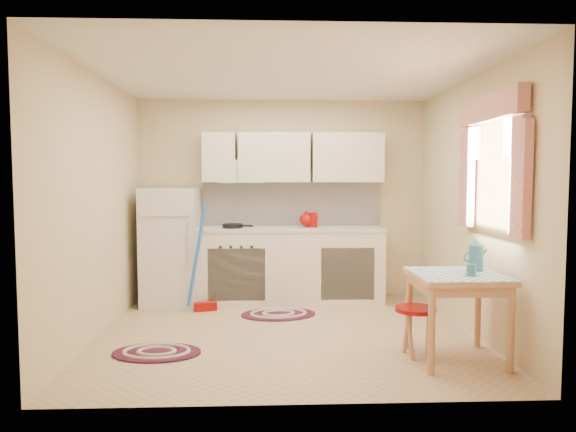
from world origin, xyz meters
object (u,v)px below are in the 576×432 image
(fridge, at_px, (171,246))
(stool, at_px, (415,332))
(table, at_px, (456,317))
(base_cabinets, at_px, (289,266))

(fridge, distance_m, stool, 3.13)
(table, distance_m, stool, 0.36)
(base_cabinets, relative_size, stool, 5.36)
(fridge, xyz_separation_m, table, (2.72, -2.05, -0.34))
(table, relative_size, stool, 1.71)
(fridge, relative_size, table, 1.94)
(fridge, height_order, table, fridge)
(table, bearing_deg, base_cabinets, 121.62)
(fridge, bearing_deg, stool, -38.82)
(base_cabinets, height_order, stool, base_cabinets)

